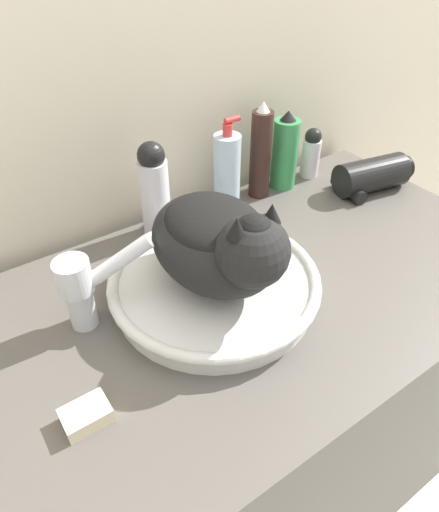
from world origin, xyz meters
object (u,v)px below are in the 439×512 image
(deodorant_stick, at_px, (311,153))
(soap_bar, at_px, (86,415))
(hairspray_can_black, at_px, (261,153))
(soap_pump_bottle, at_px, (227,171))
(hair_dryer, at_px, (371,176))
(spray_bottle_trigger, at_px, (285,153))
(faucet, at_px, (84,286))
(cat, at_px, (220,240))
(lotion_bottle_white, at_px, (154,190))

(deodorant_stick, xyz_separation_m, soap_bar, (-0.71, -0.33, -0.05))
(hairspray_can_black, distance_m, soap_pump_bottle, 0.09)
(hair_dryer, bearing_deg, spray_bottle_trigger, 150.65)
(faucet, distance_m, soap_bar, 0.20)
(faucet, bearing_deg, hairspray_can_black, 36.27)
(cat, relative_size, hair_dryer, 1.42)
(lotion_bottle_white, xyz_separation_m, soap_bar, (-0.29, -0.33, -0.09))
(faucet, height_order, hairspray_can_black, hairspray_can_black)
(hair_dryer, height_order, soap_bar, hair_dryer)
(faucet, bearing_deg, deodorant_stick, 31.74)
(spray_bottle_trigger, relative_size, soap_pump_bottle, 0.90)
(soap_pump_bottle, distance_m, soap_bar, 0.58)
(cat, bearing_deg, lotion_bottle_white, 176.91)
(faucet, distance_m, hair_dryer, 0.71)
(hairspray_can_black, xyz_separation_m, soap_bar, (-0.55, -0.33, -0.09))
(cat, height_order, hair_dryer, cat)
(spray_bottle_trigger, xyz_separation_m, lotion_bottle_white, (-0.34, 0.00, 0.01))
(cat, distance_m, hair_dryer, 0.52)
(soap_bar, bearing_deg, lotion_bottle_white, 48.95)
(deodorant_stick, xyz_separation_m, hair_dryer, (0.07, -0.13, -0.02))
(hairspray_can_black, height_order, hair_dryer, hairspray_can_black)
(soap_pump_bottle, bearing_deg, lotion_bottle_white, 180.00)
(faucet, bearing_deg, hair_dryer, 19.84)
(hairspray_can_black, bearing_deg, spray_bottle_trigger, 0.00)
(lotion_bottle_white, xyz_separation_m, hair_dryer, (0.49, -0.13, -0.06))
(hairspray_can_black, bearing_deg, deodorant_stick, 0.00)
(faucet, relative_size, soap_bar, 2.44)
(deodorant_stick, bearing_deg, cat, -151.01)
(faucet, xyz_separation_m, soap_bar, (-0.08, -0.17, -0.07))
(soap_bar, bearing_deg, soap_pump_bottle, 35.60)
(faucet, distance_m, hairspray_can_black, 0.51)
(hairspray_can_black, bearing_deg, soap_bar, -149.08)
(spray_bottle_trigger, distance_m, deodorant_stick, 0.09)
(faucet, height_order, deodorant_stick, faucet)
(cat, height_order, soap_pump_bottle, cat)
(deodorant_stick, distance_m, soap_pump_bottle, 0.25)
(faucet, height_order, soap_bar, faucet)
(deodorant_stick, bearing_deg, spray_bottle_trigger, 180.00)
(lotion_bottle_white, xyz_separation_m, deodorant_stick, (0.43, 0.00, -0.04))
(hairspray_can_black, distance_m, deodorant_stick, 0.17)
(faucet, relative_size, spray_bottle_trigger, 0.83)
(faucet, distance_m, lotion_bottle_white, 0.27)
(hairspray_can_black, bearing_deg, faucet, -160.99)
(deodorant_stick, height_order, hair_dryer, deodorant_stick)
(lotion_bottle_white, bearing_deg, hair_dryer, -15.09)
(cat, bearing_deg, hair_dryer, 101.66)
(faucet, xyz_separation_m, soap_pump_bottle, (0.39, 0.16, 0.01))
(spray_bottle_trigger, relative_size, lotion_bottle_white, 0.93)
(hairspray_can_black, distance_m, spray_bottle_trigger, 0.07)
(spray_bottle_trigger, bearing_deg, deodorant_stick, 0.00)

